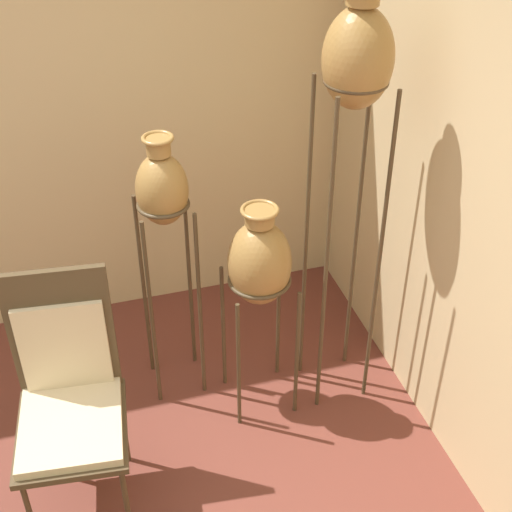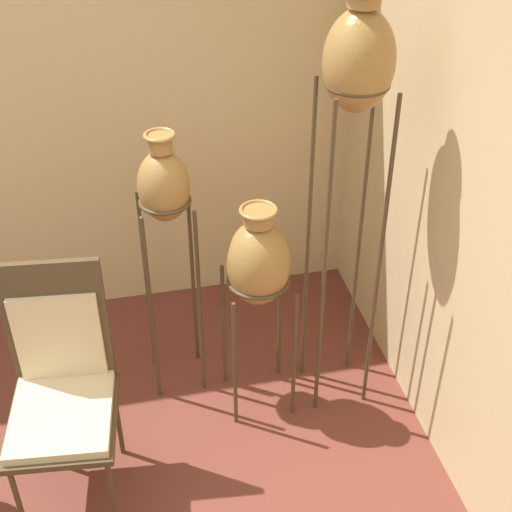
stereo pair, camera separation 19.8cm
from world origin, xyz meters
TOP-DOWN VIEW (x-y plane):
  - vase_stand_tall at (1.64, 0.98)m, footprint 0.30×0.30m
  - vase_stand_medium at (0.84, 1.24)m, footprint 0.26×0.26m
  - vase_stand_short at (1.23, 0.99)m, footprint 0.32×0.32m
  - chair at (0.30, 0.67)m, footprint 0.51×0.56m

SIDE VIEW (x-z plane):
  - chair at x=0.30m, z-range 0.05..1.20m
  - vase_stand_short at x=1.23m, z-range 0.28..1.45m
  - vase_stand_medium at x=0.84m, z-range 0.43..1.88m
  - vase_stand_tall at x=1.64m, z-range 0.71..2.80m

